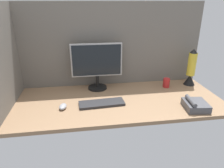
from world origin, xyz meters
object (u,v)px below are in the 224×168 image
(mouse, at_px, (63,107))
(lava_lamp, at_px, (191,70))
(keyboard, at_px, (102,103))
(monitor, at_px, (97,64))
(mug_red_plastic, at_px, (166,83))
(desk_phone, at_px, (195,105))

(mouse, xyz_separation_m, lava_lamp, (1.23, 0.32, 0.14))
(keyboard, bearing_deg, monitor, 87.29)
(monitor, distance_m, mouse, 0.53)
(monitor, height_order, mouse, monitor)
(monitor, height_order, mug_red_plastic, monitor)
(lava_lamp, relative_size, desk_phone, 1.75)
(mouse, height_order, desk_phone, desk_phone)
(monitor, bearing_deg, desk_phone, -35.52)
(keyboard, bearing_deg, mug_red_plastic, 18.48)
(mug_red_plastic, bearing_deg, lava_lamp, 6.51)
(lava_lamp, bearing_deg, mouse, -165.35)
(monitor, bearing_deg, mouse, -129.94)
(mug_red_plastic, distance_m, lava_lamp, 0.28)
(keyboard, relative_size, lava_lamp, 1.01)
(keyboard, distance_m, mug_red_plastic, 0.72)
(keyboard, xyz_separation_m, lava_lamp, (0.92, 0.30, 0.14))
(keyboard, height_order, mouse, mouse)
(monitor, distance_m, keyboard, 0.42)
(monitor, relative_size, mouse, 4.92)
(monitor, relative_size, mug_red_plastic, 5.34)
(mug_red_plastic, height_order, lava_lamp, lava_lamp)
(desk_phone, bearing_deg, monitor, 144.48)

